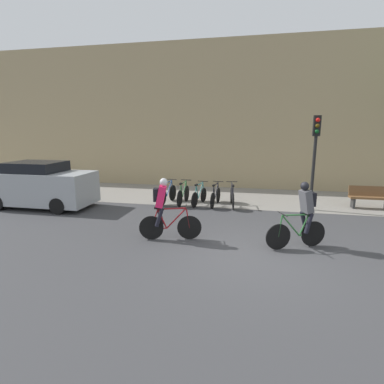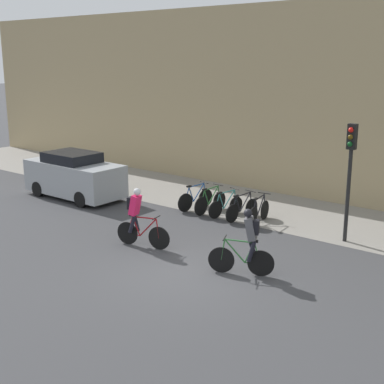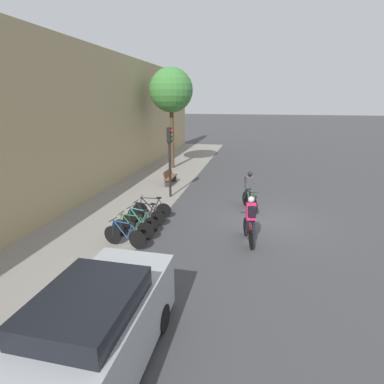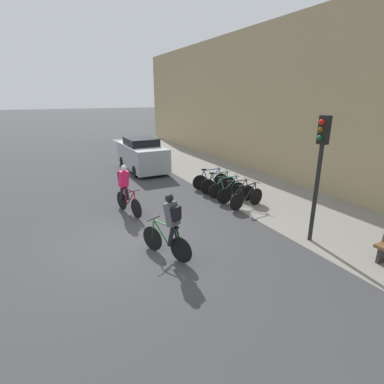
% 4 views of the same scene
% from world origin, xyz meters
% --- Properties ---
extents(ground, '(200.00, 200.00, 0.00)m').
position_xyz_m(ground, '(0.00, 0.00, 0.00)').
color(ground, '#3D3D3F').
extents(kerb_strip, '(44.00, 4.50, 0.01)m').
position_xyz_m(kerb_strip, '(0.00, 6.75, 0.00)').
color(kerb_strip, gray).
rests_on(kerb_strip, ground).
extents(building_facade, '(44.00, 0.60, 7.65)m').
position_xyz_m(building_facade, '(0.00, 9.30, 3.82)').
color(building_facade, tan).
rests_on(building_facade, ground).
extents(cyclist_pink, '(1.75, 0.59, 1.79)m').
position_xyz_m(cyclist_pink, '(-2.53, 0.69, 0.95)').
color(cyclist_pink, black).
rests_on(cyclist_pink, ground).
extents(cyclist_grey, '(1.59, 0.78, 1.79)m').
position_xyz_m(cyclist_grey, '(1.24, 0.86, 0.95)').
color(cyclist_grey, black).
rests_on(cyclist_grey, ground).
extents(parked_bike_0, '(0.46, 1.71, 0.98)m').
position_xyz_m(parked_bike_0, '(-3.66, 4.92, 0.41)').
color(parked_bike_0, black).
rests_on(parked_bike_0, ground).
extents(parked_bike_1, '(0.46, 1.73, 0.98)m').
position_xyz_m(parked_bike_1, '(-2.97, 4.92, 0.41)').
color(parked_bike_1, black).
rests_on(parked_bike_1, ground).
extents(parked_bike_2, '(0.50, 1.61, 0.95)m').
position_xyz_m(parked_bike_2, '(-2.28, 4.92, 0.39)').
color(parked_bike_2, black).
rests_on(parked_bike_2, ground).
extents(parked_bike_3, '(0.46, 1.70, 0.96)m').
position_xyz_m(parked_bike_3, '(-1.59, 4.92, 0.39)').
color(parked_bike_3, black).
rests_on(parked_bike_3, ground).
extents(parked_bike_4, '(0.46, 1.69, 0.97)m').
position_xyz_m(parked_bike_4, '(-0.90, 4.92, 0.40)').
color(parked_bike_4, black).
rests_on(parked_bike_4, ground).
extents(traffic_light_pole, '(0.26, 0.30, 3.63)m').
position_xyz_m(traffic_light_pole, '(2.16, 4.97, 2.51)').
color(traffic_light_pole, black).
rests_on(traffic_light_pole, ground).
extents(bench, '(1.55, 0.44, 0.89)m').
position_xyz_m(bench, '(4.53, 5.70, 0.47)').
color(bench, brown).
rests_on(bench, ground).
extents(parked_car, '(4.30, 1.84, 1.85)m').
position_xyz_m(parked_car, '(-8.55, 3.25, 0.90)').
color(parked_car, '#9EA3A8').
rests_on(parked_car, ground).
extents(street_tree_0, '(3.09, 3.09, 7.16)m').
position_xyz_m(street_tree_0, '(9.08, 6.83, 5.58)').
color(street_tree_0, '#4C3823').
rests_on(street_tree_0, ground).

